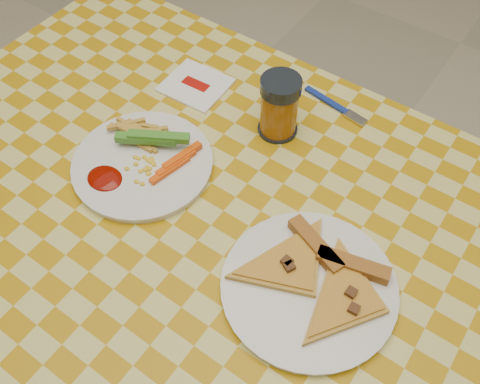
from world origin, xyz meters
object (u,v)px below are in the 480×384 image
at_px(table, 213,248).
at_px(plate_left, 143,165).
at_px(plate_right, 309,288).
at_px(drink_glass, 279,107).

xyz_separation_m(table, plate_left, (-0.17, 0.03, 0.08)).
bearing_deg(plate_right, drink_glass, 130.67).
bearing_deg(plate_left, plate_right, -6.11).
distance_m(plate_right, drink_glass, 0.34).
relative_size(plate_right, drink_glass, 2.15).
distance_m(table, drink_glass, 0.28).
relative_size(table, plate_left, 5.26).
bearing_deg(plate_right, table, 177.42).
height_order(plate_left, drink_glass, drink_glass).
height_order(plate_right, drink_glass, drink_glass).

